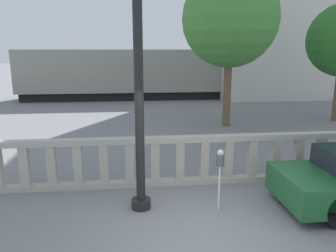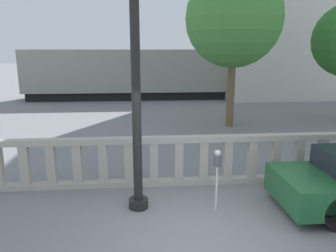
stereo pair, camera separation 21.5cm
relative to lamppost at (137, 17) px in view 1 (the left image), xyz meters
The scene contains 6 objects.
ground_plane 4.20m from the lamppost, 55.68° to the right, with size 160.00×160.00×0.00m, color slate.
balustrade 3.55m from the lamppost, 49.54° to the left, with size 16.67×0.24×1.22m.
lamppost is the anchor object (origin of this frame).
parking_meter 3.23m from the lamppost, ahead, with size 0.16×0.16×1.30m.
train_near 16.27m from the lamppost, 81.35° to the left, with size 19.28×2.79×3.85m.
tree_left 8.30m from the lamppost, 61.87° to the left, with size 3.96×3.96×6.45m.
Camera 1 is at (-1.09, -4.89, 3.23)m, focal length 35.00 mm.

